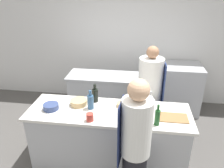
{
  "coord_description": "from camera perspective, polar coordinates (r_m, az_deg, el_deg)",
  "views": [
    {
      "loc": [
        0.4,
        -2.55,
        2.52
      ],
      "look_at": [
        0.0,
        0.35,
        1.16
      ],
      "focal_mm": 35.0,
      "sensor_mm": 36.0,
      "label": 1
    }
  ],
  "objects": [
    {
      "name": "bowl_ceramic_blue",
      "position": [
        3.14,
        2.82,
        -5.35
      ],
      "size": [
        0.17,
        0.17,
        0.06
      ],
      "color": "tan",
      "rests_on": "prep_counter"
    },
    {
      "name": "oven_range",
      "position": [
        4.81,
        17.2,
        -1.06
      ],
      "size": [
        0.79,
        0.7,
        1.01
      ],
      "color": "#A8AAAF",
      "rests_on": "ground_plane"
    },
    {
      "name": "bowl_prep_small",
      "position": [
        3.18,
        -15.65,
        -5.73
      ],
      "size": [
        0.21,
        0.21,
        0.08
      ],
      "color": "navy",
      "rests_on": "prep_counter"
    },
    {
      "name": "cutting_board",
      "position": [
        3.0,
        15.35,
        -8.43
      ],
      "size": [
        0.41,
        0.23,
        0.01
      ],
      "color": "olive",
      "rests_on": "prep_counter"
    },
    {
      "name": "prep_counter",
      "position": [
        3.31,
        -0.84,
        -13.69
      ],
      "size": [
        2.26,
        0.73,
        0.91
      ],
      "color": "#A8AAAF",
      "rests_on": "ground_plane"
    },
    {
      "name": "bottle_cooking_oil",
      "position": [
        2.77,
        11.75,
        -8.45
      ],
      "size": [
        0.07,
        0.07,
        0.28
      ],
      "color": "#19471E",
      "rests_on": "prep_counter"
    },
    {
      "name": "cup",
      "position": [
        2.84,
        -5.8,
        -8.6
      ],
      "size": [
        0.09,
        0.09,
        0.1
      ],
      "color": "#B2382D",
      "rests_on": "prep_counter"
    },
    {
      "name": "bottle_vinegar",
      "position": [
        3.03,
        9.81,
        -4.97
      ],
      "size": [
        0.07,
        0.07,
        0.31
      ],
      "color": "silver",
      "rests_on": "prep_counter"
    },
    {
      "name": "chef_at_prep_near",
      "position": [
        2.56,
        6.06,
        -16.04
      ],
      "size": [
        0.36,
        0.34,
        1.68
      ],
      "rotation": [
        0.0,
        0.0,
        1.49
      ],
      "color": "black",
      "rests_on": "ground_plane"
    },
    {
      "name": "pass_counter",
      "position": [
        4.36,
        0.39,
        -3.31
      ],
      "size": [
        1.77,
        0.58,
        0.91
      ],
      "color": "#A8AAAF",
      "rests_on": "ground_plane"
    },
    {
      "name": "ground_plane",
      "position": [
        3.61,
        -0.79,
        -19.35
      ],
      "size": [
        16.0,
        16.0,
        0.0
      ],
      "primitive_type": "plane",
      "color": "#4C4947"
    },
    {
      "name": "bottle_olive_oil",
      "position": [
        2.96,
        8.43,
        -5.93
      ],
      "size": [
        0.08,
        0.08,
        0.26
      ],
      "color": "#5B2319",
      "rests_on": "prep_counter"
    },
    {
      "name": "chef_at_stove",
      "position": [
        3.63,
        9.73,
        -3.15
      ],
      "size": [
        0.41,
        0.39,
        1.67
      ],
      "rotation": [
        0.0,
        0.0,
        -1.51
      ],
      "color": "black",
      "rests_on": "ground_plane"
    },
    {
      "name": "bowl_mixing_large",
      "position": [
        3.2,
        -8.69,
        -4.76
      ],
      "size": [
        0.24,
        0.24,
        0.08
      ],
      "color": "tan",
      "rests_on": "prep_counter"
    },
    {
      "name": "bottle_wine",
      "position": [
        3.06,
        -5.64,
        -4.58
      ],
      "size": [
        0.09,
        0.09,
        0.28
      ],
      "color": "#2D5175",
      "rests_on": "prep_counter"
    },
    {
      "name": "wall_back",
      "position": [
        4.83,
        2.91,
        11.49
      ],
      "size": [
        8.0,
        0.06,
        2.8
      ],
      "color": "silver",
      "rests_on": "ground_plane"
    },
    {
      "name": "bottle_sauce",
      "position": [
        3.23,
        -4.45,
        -2.83
      ],
      "size": [
        0.09,
        0.09,
        0.28
      ],
      "color": "black",
      "rests_on": "prep_counter"
    }
  ]
}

